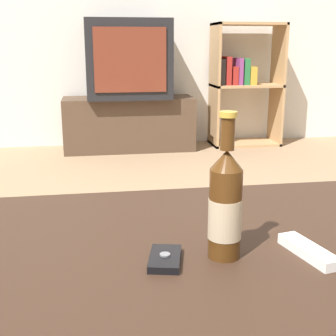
{
  "coord_description": "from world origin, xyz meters",
  "views": [
    {
      "loc": [
        -0.13,
        -0.88,
        0.81
      ],
      "look_at": [
        0.05,
        0.21,
        0.52
      ],
      "focal_mm": 50.0,
      "sensor_mm": 36.0,
      "label": 1
    }
  ],
  "objects_px": {
    "tv_stand": "(129,124)",
    "television": "(128,59)",
    "beer_bottle": "(225,205)",
    "cell_phone": "(165,259)",
    "bookshelf": "(243,81)",
    "remote_control": "(309,251)"
  },
  "relations": [
    {
      "from": "cell_phone",
      "to": "remote_control",
      "type": "xyz_separation_m",
      "value": [
        0.28,
        -0.02,
        0.0
      ]
    },
    {
      "from": "beer_bottle",
      "to": "cell_phone",
      "type": "xyz_separation_m",
      "value": [
        -0.12,
        -0.01,
        -0.1
      ]
    },
    {
      "from": "cell_phone",
      "to": "remote_control",
      "type": "bearing_deg",
      "value": 9.55
    },
    {
      "from": "tv_stand",
      "to": "beer_bottle",
      "type": "relative_size",
      "value": 3.61
    },
    {
      "from": "television",
      "to": "beer_bottle",
      "type": "bearing_deg",
      "value": -90.97
    },
    {
      "from": "bookshelf",
      "to": "cell_phone",
      "type": "xyz_separation_m",
      "value": [
        -1.1,
        -2.9,
        -0.1
      ]
    },
    {
      "from": "tv_stand",
      "to": "remote_control",
      "type": "bearing_deg",
      "value": -87.74
    },
    {
      "from": "tv_stand",
      "to": "television",
      "type": "xyz_separation_m",
      "value": [
        -0.0,
        -0.0,
        0.5
      ]
    },
    {
      "from": "bookshelf",
      "to": "remote_control",
      "type": "distance_m",
      "value": 3.03
    },
    {
      "from": "beer_bottle",
      "to": "remote_control",
      "type": "bearing_deg",
      "value": -8.48
    },
    {
      "from": "beer_bottle",
      "to": "cell_phone",
      "type": "bearing_deg",
      "value": -176.63
    },
    {
      "from": "tv_stand",
      "to": "bookshelf",
      "type": "distance_m",
      "value": 0.99
    },
    {
      "from": "television",
      "to": "remote_control",
      "type": "xyz_separation_m",
      "value": [
        0.11,
        -2.87,
        -0.28
      ]
    },
    {
      "from": "bookshelf",
      "to": "beer_bottle",
      "type": "bearing_deg",
      "value": -108.73
    },
    {
      "from": "bookshelf",
      "to": "remote_control",
      "type": "relative_size",
      "value": 6.43
    },
    {
      "from": "television",
      "to": "beer_bottle",
      "type": "distance_m",
      "value": 2.86
    },
    {
      "from": "bookshelf",
      "to": "beer_bottle",
      "type": "xyz_separation_m",
      "value": [
        -0.98,
        -2.9,
        -0.0
      ]
    },
    {
      "from": "beer_bottle",
      "to": "remote_control",
      "type": "distance_m",
      "value": 0.19
    },
    {
      "from": "tv_stand",
      "to": "remote_control",
      "type": "distance_m",
      "value": 2.89
    },
    {
      "from": "television",
      "to": "beer_bottle",
      "type": "xyz_separation_m",
      "value": [
        -0.05,
        -2.85,
        -0.18
      ]
    },
    {
      "from": "television",
      "to": "tv_stand",
      "type": "bearing_deg",
      "value": 90.0
    },
    {
      "from": "television",
      "to": "cell_phone",
      "type": "relative_size",
      "value": 5.65
    }
  ]
}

